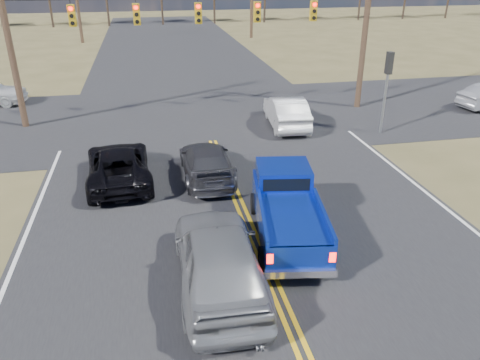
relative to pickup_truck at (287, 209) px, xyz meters
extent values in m
cube|color=#28282B|center=(-1.01, 4.67, -0.90)|extent=(14.00, 120.00, 0.02)
cube|color=#28282B|center=(-1.01, 12.67, -0.90)|extent=(120.00, 12.00, 0.02)
cylinder|color=#473323|center=(-10.01, 12.67, 4.10)|extent=(0.32, 0.32, 10.00)
cylinder|color=#473323|center=(7.99, 12.67, 4.10)|extent=(0.32, 0.32, 10.00)
cube|color=#B28C14|center=(-7.01, 12.67, 4.40)|extent=(0.34, 0.24, 1.00)
cylinder|color=#FF0C05|center=(-7.01, 12.53, 4.73)|extent=(0.20, 0.06, 0.20)
cylinder|color=black|center=(-7.01, 12.53, 4.40)|extent=(0.20, 0.06, 0.20)
cylinder|color=black|center=(-7.01, 12.53, 4.07)|extent=(0.20, 0.06, 0.20)
cube|color=black|center=(-7.01, 12.50, 4.84)|extent=(0.24, 0.14, 0.03)
cube|color=#B28C14|center=(-4.01, 12.67, 4.40)|extent=(0.34, 0.24, 1.00)
cylinder|color=#FF0C05|center=(-4.01, 12.53, 4.73)|extent=(0.20, 0.06, 0.20)
cylinder|color=black|center=(-4.01, 12.53, 4.40)|extent=(0.20, 0.06, 0.20)
cylinder|color=black|center=(-4.01, 12.53, 4.07)|extent=(0.20, 0.06, 0.20)
cube|color=black|center=(-4.01, 12.50, 4.84)|extent=(0.24, 0.14, 0.03)
cube|color=#B28C14|center=(-1.01, 12.67, 4.40)|extent=(0.34, 0.24, 1.00)
cylinder|color=#FF0C05|center=(-1.01, 12.53, 4.73)|extent=(0.20, 0.06, 0.20)
cylinder|color=black|center=(-1.01, 12.53, 4.40)|extent=(0.20, 0.06, 0.20)
cylinder|color=black|center=(-1.01, 12.53, 4.07)|extent=(0.20, 0.06, 0.20)
cube|color=black|center=(-1.01, 12.50, 4.84)|extent=(0.24, 0.14, 0.03)
cube|color=#B28C14|center=(1.99, 12.67, 4.40)|extent=(0.34, 0.24, 1.00)
cylinder|color=#FF0C05|center=(1.99, 12.53, 4.73)|extent=(0.20, 0.06, 0.20)
cylinder|color=black|center=(1.99, 12.53, 4.40)|extent=(0.20, 0.06, 0.20)
cylinder|color=black|center=(1.99, 12.53, 4.07)|extent=(0.20, 0.06, 0.20)
cube|color=black|center=(1.99, 12.50, 4.84)|extent=(0.24, 0.14, 0.03)
cube|color=#B28C14|center=(4.99, 12.67, 4.40)|extent=(0.34, 0.24, 1.00)
cylinder|color=#FF0C05|center=(4.99, 12.53, 4.73)|extent=(0.20, 0.06, 0.20)
cylinder|color=black|center=(4.99, 12.53, 4.40)|extent=(0.20, 0.06, 0.20)
cylinder|color=black|center=(4.99, 12.53, 4.07)|extent=(0.20, 0.06, 0.20)
cube|color=black|center=(4.99, 12.50, 4.84)|extent=(0.24, 0.14, 0.03)
cylinder|color=slate|center=(7.19, 8.17, 0.70)|extent=(0.12, 0.12, 3.20)
cube|color=black|center=(7.19, 8.17, 2.50)|extent=(0.24, 0.34, 1.00)
cylinder|color=#33261C|center=(-15.01, 54.67, 1.85)|extent=(0.28, 0.28, 5.50)
cylinder|color=#33261C|center=(-8.01, 54.67, 1.85)|extent=(0.28, 0.28, 5.50)
cylinder|color=#33261C|center=(-1.01, 54.67, 1.85)|extent=(0.28, 0.28, 5.50)
cylinder|color=#33261C|center=(5.99, 54.67, 1.85)|extent=(0.28, 0.28, 5.50)
cylinder|color=#33261C|center=(12.99, 54.67, 1.85)|extent=(0.28, 0.28, 5.50)
cylinder|color=#33261C|center=(19.99, 54.67, 1.85)|extent=(0.28, 0.28, 5.50)
cylinder|color=#33261C|center=(26.99, 54.67, 1.85)|extent=(0.28, 0.28, 5.50)
cylinder|color=black|center=(-1.11, -1.61, -0.54)|extent=(0.39, 0.75, 0.71)
cylinder|color=black|center=(0.56, -1.87, -0.54)|extent=(0.39, 0.75, 0.71)
cylinder|color=black|center=(-0.61, 1.54, -0.54)|extent=(0.39, 0.75, 0.71)
cylinder|color=black|center=(1.05, 1.28, -0.54)|extent=(0.39, 0.75, 0.71)
cube|color=#0F2DAB|center=(-0.03, -0.16, -0.10)|extent=(2.49, 5.01, 0.89)
cube|color=#0F2DAB|center=(0.17, 1.11, 0.63)|extent=(1.86, 1.74, 0.64)
cube|color=black|center=(0.06, 0.38, 0.63)|extent=(1.41, 0.27, 0.40)
cube|color=#0F2DAB|center=(-1.00, -0.95, 0.44)|extent=(0.54, 2.91, 0.18)
cube|color=#0F2DAB|center=(0.66, -1.22, 0.44)|extent=(0.54, 2.91, 0.18)
cube|color=#0F2DAB|center=(-0.39, -2.51, 0.08)|extent=(1.76, 0.34, 0.53)
cube|color=silver|center=(-0.40, -2.58, -0.41)|extent=(1.82, 0.44, 0.20)
cube|color=#FF0C05|center=(-1.17, -2.43, 0.04)|extent=(0.17, 0.08, 0.27)
cube|color=#FF0C05|center=(0.37, -2.67, 0.04)|extent=(0.17, 0.08, 0.27)
imported|color=gray|center=(-2.39, -2.08, -0.01)|extent=(2.22, 5.23, 1.76)
imported|color=black|center=(-5.10, 4.99, -0.22)|extent=(2.55, 5.02, 1.36)
imported|color=silver|center=(2.98, 10.17, -0.13)|extent=(2.05, 4.81, 1.54)
imported|color=#36363B|center=(-1.81, 4.67, -0.24)|extent=(1.89, 4.56, 1.32)
camera|label=1|loc=(-3.79, -11.74, 6.68)|focal=35.00mm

